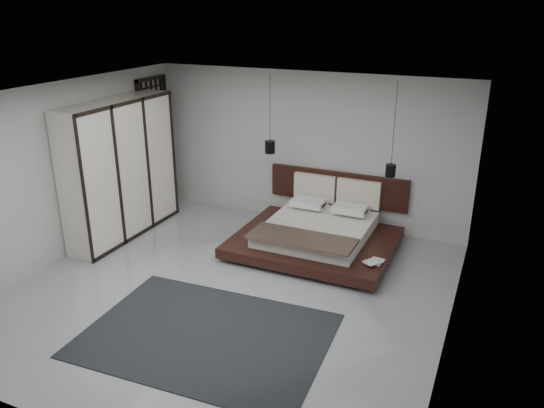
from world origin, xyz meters
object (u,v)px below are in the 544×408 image
at_px(bed, 318,232).
at_px(pendant_left, 270,147).
at_px(pendant_right, 391,170).
at_px(lattice_screen, 156,144).
at_px(rug, 207,335).
at_px(wardrobe, 121,169).

xyz_separation_m(bed, pendant_left, (-1.06, 0.39, 1.28)).
distance_m(pendant_left, pendant_right, 2.13).
bearing_deg(pendant_right, bed, -159.92).
bearing_deg(bed, pendant_right, 20.08).
height_order(lattice_screen, rug, lattice_screen).
distance_m(lattice_screen, rug, 4.96).
distance_m(lattice_screen, pendant_left, 2.56).
bearing_deg(pendant_left, pendant_right, -0.00).
height_order(pendant_left, pendant_right, same).
bearing_deg(lattice_screen, rug, -47.86).
xyz_separation_m(pendant_left, rug, (0.67, -3.41, -1.55)).
xyz_separation_m(bed, pendant_right, (1.06, 0.39, 1.12)).
bearing_deg(pendant_left, wardrobe, -151.51).
xyz_separation_m(pendant_left, pendant_right, (2.13, -0.00, -0.16)).
relative_size(pendant_left, pendant_right, 0.90).
xyz_separation_m(lattice_screen, pendant_right, (4.67, -0.14, 0.10)).
bearing_deg(rug, lattice_screen, 132.14).
height_order(bed, wardrobe, wardrobe).
bearing_deg(lattice_screen, pendant_right, -1.78).
relative_size(bed, pendant_right, 1.71).
relative_size(pendant_left, rug, 0.45).
bearing_deg(pendant_left, bed, -20.08).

